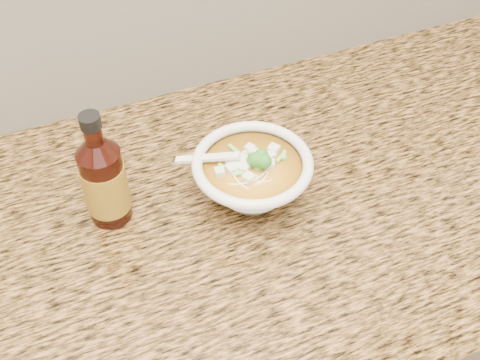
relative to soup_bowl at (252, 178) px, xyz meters
name	(u,v)px	position (x,y,z in m)	size (l,w,h in m)	color
counter_slab	(139,246)	(-0.19, -0.01, -0.06)	(4.00, 0.68, 0.04)	#9A6638
soup_bowl	(252,178)	(0.00, 0.00, 0.00)	(0.19, 0.18, 0.10)	white
hot_sauce_bottle	(104,181)	(-0.21, 0.05, 0.03)	(0.09, 0.09, 0.20)	#3A0E07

